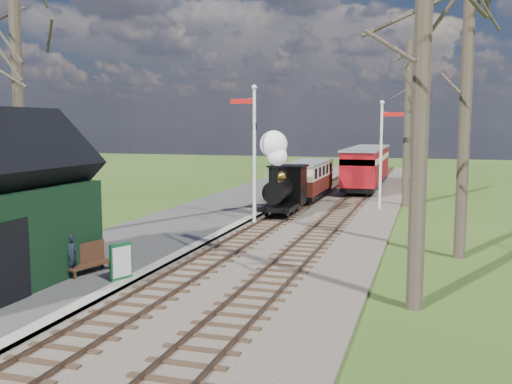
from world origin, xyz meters
The scene contains 18 objects.
ground centered at (0.00, 0.00, 0.00)m, with size 140.00×140.00×0.00m, color #30561B.
distant_hills centered at (1.40, 64.38, -16.21)m, with size 114.40×48.00×22.02m.
ballast_bed centered at (1.30, 22.00, 0.05)m, with size 8.00×60.00×0.10m, color brown.
track_near centered at (0.00, 22.00, 0.10)m, with size 1.60×60.00×0.15m.
track_far centered at (2.60, 22.00, 0.10)m, with size 1.60×60.00×0.15m.
platform centered at (-3.50, 14.00, 0.10)m, with size 5.00×44.00×0.20m, color #474442.
coping_strip centered at (-1.20, 14.00, 0.10)m, with size 0.40×44.00×0.21m, color #B2AD9E.
semaphore_near centered at (-0.77, 16.00, 3.62)m, with size 1.22×0.24×6.22m.
semaphore_far centered at (4.37, 22.00, 3.35)m, with size 1.22×0.24×5.72m.
bare_trees centered at (1.33, 10.10, 5.21)m, with size 15.51×22.39×12.00m.
fence_line centered at (0.30, 36.00, 0.55)m, with size 12.60×0.08×1.00m.
locomotive centered at (-0.01, 18.31, 1.88)m, with size 1.61×3.75×4.02m.
coach centered at (0.00, 24.36, 1.38)m, with size 1.88×6.43×1.97m.
red_carriage_a centered at (2.60, 28.60, 1.61)m, with size 2.24×5.56×2.36m.
red_carriage_b centered at (2.60, 34.10, 1.61)m, with size 2.24×5.56×2.36m.
sign_board centered at (-1.34, 5.57, 0.71)m, with size 0.34×0.68×1.03m.
bench centered at (-2.70, 5.93, 0.60)m, with size 0.83×1.57×0.86m.
person centered at (-2.79, 5.39, 0.82)m, with size 0.45×0.30×1.23m, color black.
Camera 1 is at (6.75, -8.09, 4.49)m, focal length 40.00 mm.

